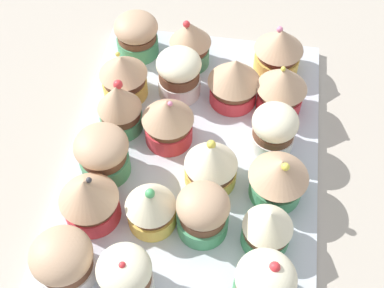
{
  "coord_description": "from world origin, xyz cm",
  "views": [
    {
      "loc": [
        -34.19,
        -5.27,
        52.77
      ],
      "look_at": [
        0.0,
        0.0,
        4.2
      ],
      "focal_mm": 47.45,
      "sensor_mm": 36.0,
      "label": 1
    }
  ],
  "objects_px": {
    "cupcake_11": "(168,120)",
    "cupcake_15": "(89,198)",
    "cupcake_3": "(274,129)",
    "cupcake_16": "(103,153)",
    "baking_tray": "(192,161)",
    "cupcake_7": "(211,163)",
    "cupcake_8": "(234,80)",
    "cupcake_17": "(119,107)",
    "cupcake_1": "(268,228)",
    "cupcake_14": "(64,260)",
    "cupcake_4": "(282,88)",
    "cupcake_6": "(203,212)",
    "cupcake_13": "(190,43)",
    "cupcake_5": "(279,49)",
    "cupcake_19": "(137,35)",
    "cupcake_0": "(264,284)",
    "cupcake_9": "(126,275)",
    "cupcake_12": "(179,73)",
    "cupcake_10": "(151,205)",
    "cupcake_18": "(123,75)",
    "cupcake_2": "(278,177)"
  },
  "relations": [
    {
      "from": "baking_tray",
      "to": "cupcake_4",
      "type": "relative_size",
      "value": 5.79
    },
    {
      "from": "cupcake_3",
      "to": "cupcake_13",
      "type": "distance_m",
      "value": 0.17
    },
    {
      "from": "cupcake_1",
      "to": "cupcake_4",
      "type": "height_order",
      "value": "cupcake_4"
    },
    {
      "from": "cupcake_15",
      "to": "cupcake_11",
      "type": "bearing_deg",
      "value": -28.68
    },
    {
      "from": "cupcake_6",
      "to": "cupcake_13",
      "type": "distance_m",
      "value": 0.26
    },
    {
      "from": "cupcake_4",
      "to": "cupcake_14",
      "type": "distance_m",
      "value": 0.33
    },
    {
      "from": "cupcake_2",
      "to": "cupcake_8",
      "type": "relative_size",
      "value": 0.96
    },
    {
      "from": "cupcake_5",
      "to": "cupcake_14",
      "type": "height_order",
      "value": "cupcake_5"
    },
    {
      "from": "baking_tray",
      "to": "cupcake_7",
      "type": "relative_size",
      "value": 6.18
    },
    {
      "from": "cupcake_12",
      "to": "cupcake_11",
      "type": "bearing_deg",
      "value": 179.79
    },
    {
      "from": "cupcake_11",
      "to": "cupcake_5",
      "type": "bearing_deg",
      "value": -41.32
    },
    {
      "from": "cupcake_1",
      "to": "cupcake_14",
      "type": "bearing_deg",
      "value": 108.82
    },
    {
      "from": "cupcake_11",
      "to": "cupcake_15",
      "type": "height_order",
      "value": "same"
    },
    {
      "from": "cupcake_19",
      "to": "cupcake_3",
      "type": "bearing_deg",
      "value": -124.49
    },
    {
      "from": "cupcake_0",
      "to": "cupcake_12",
      "type": "xyz_separation_m",
      "value": [
        0.26,
        0.13,
        -0.0
      ]
    },
    {
      "from": "cupcake_6",
      "to": "cupcake_8",
      "type": "distance_m",
      "value": 0.19
    },
    {
      "from": "cupcake_3",
      "to": "cupcake_13",
      "type": "height_order",
      "value": "cupcake_13"
    },
    {
      "from": "cupcake_11",
      "to": "cupcake_13",
      "type": "bearing_deg",
      "value": -2.64
    },
    {
      "from": "cupcake_9",
      "to": "baking_tray",
      "type": "bearing_deg",
      "value": -13.19
    },
    {
      "from": "cupcake_3",
      "to": "cupcake_16",
      "type": "distance_m",
      "value": 0.2
    },
    {
      "from": "cupcake_3",
      "to": "cupcake_15",
      "type": "height_order",
      "value": "cupcake_15"
    },
    {
      "from": "baking_tray",
      "to": "cupcake_1",
      "type": "xyz_separation_m",
      "value": [
        -0.1,
        -0.09,
        0.04
      ]
    },
    {
      "from": "cupcake_6",
      "to": "cupcake_19",
      "type": "relative_size",
      "value": 1.12
    },
    {
      "from": "cupcake_2",
      "to": "cupcake_11",
      "type": "xyz_separation_m",
      "value": [
        0.06,
        0.14,
        0.0
      ]
    },
    {
      "from": "cupcake_3",
      "to": "cupcake_19",
      "type": "relative_size",
      "value": 1.04
    },
    {
      "from": "cupcake_3",
      "to": "cupcake_5",
      "type": "xyz_separation_m",
      "value": [
        0.13,
        0.0,
        0.0
      ]
    },
    {
      "from": "cupcake_0",
      "to": "cupcake_18",
      "type": "relative_size",
      "value": 1.11
    },
    {
      "from": "baking_tray",
      "to": "cupcake_1",
      "type": "bearing_deg",
      "value": -135.2
    },
    {
      "from": "cupcake_4",
      "to": "cupcake_15",
      "type": "bearing_deg",
      "value": 133.9
    },
    {
      "from": "cupcake_11",
      "to": "cupcake_14",
      "type": "distance_m",
      "value": 0.2
    },
    {
      "from": "cupcake_19",
      "to": "cupcake_0",
      "type": "bearing_deg",
      "value": -148.91
    },
    {
      "from": "cupcake_7",
      "to": "cupcake_19",
      "type": "height_order",
      "value": "cupcake_7"
    },
    {
      "from": "cupcake_5",
      "to": "cupcake_15",
      "type": "xyz_separation_m",
      "value": [
        -0.26,
        0.19,
        0.0
      ]
    },
    {
      "from": "cupcake_9",
      "to": "cupcake_11",
      "type": "height_order",
      "value": "cupcake_11"
    },
    {
      "from": "cupcake_0",
      "to": "cupcake_16",
      "type": "relative_size",
      "value": 1.14
    },
    {
      "from": "cupcake_15",
      "to": "cupcake_17",
      "type": "xyz_separation_m",
      "value": [
        0.13,
        -0.0,
        0.0
      ]
    },
    {
      "from": "cupcake_10",
      "to": "cupcake_14",
      "type": "height_order",
      "value": "cupcake_10"
    },
    {
      "from": "cupcake_3",
      "to": "cupcake_11",
      "type": "height_order",
      "value": "cupcake_11"
    },
    {
      "from": "cupcake_2",
      "to": "cupcake_4",
      "type": "height_order",
      "value": "cupcake_4"
    },
    {
      "from": "cupcake_3",
      "to": "cupcake_15",
      "type": "distance_m",
      "value": 0.23
    },
    {
      "from": "cupcake_9",
      "to": "cupcake_19",
      "type": "xyz_separation_m",
      "value": [
        0.34,
        0.06,
        -0.0
      ]
    },
    {
      "from": "cupcake_4",
      "to": "cupcake_9",
      "type": "height_order",
      "value": "cupcake_4"
    },
    {
      "from": "cupcake_12",
      "to": "cupcake_6",
      "type": "bearing_deg",
      "value": -163.23
    },
    {
      "from": "cupcake_6",
      "to": "cupcake_7",
      "type": "xyz_separation_m",
      "value": [
        0.06,
        -0.0,
        -0.0
      ]
    },
    {
      "from": "cupcake_14",
      "to": "cupcake_18",
      "type": "bearing_deg",
      "value": -0.37
    },
    {
      "from": "cupcake_19",
      "to": "cupcake_5",
      "type": "bearing_deg",
      "value": -90.76
    },
    {
      "from": "cupcake_8",
      "to": "cupcake_17",
      "type": "height_order",
      "value": "cupcake_17"
    },
    {
      "from": "cupcake_3",
      "to": "cupcake_14",
      "type": "xyz_separation_m",
      "value": [
        -0.2,
        0.2,
        0.0
      ]
    },
    {
      "from": "cupcake_6",
      "to": "cupcake_12",
      "type": "relative_size",
      "value": 1.01
    },
    {
      "from": "cupcake_1",
      "to": "cupcake_6",
      "type": "xyz_separation_m",
      "value": [
        0.01,
        0.07,
        0.0
      ]
    }
  ]
}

